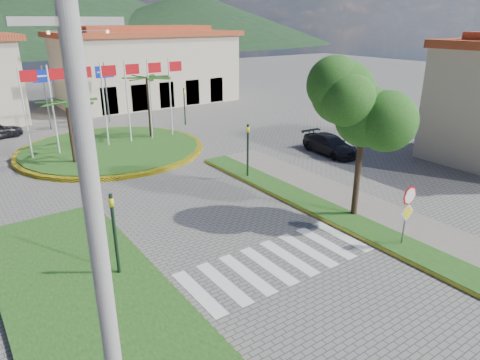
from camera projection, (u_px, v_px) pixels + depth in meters
ground at (360, 318)px, 13.15m from camera, size 160.00×160.00×0.00m
sidewalk_right at (417, 237)px, 17.89m from camera, size 4.00×28.00×0.15m
verge_right at (400, 245)px, 17.24m from camera, size 1.60×28.00×0.18m
median_left at (87, 294)px, 14.20m from camera, size 5.00×14.00×0.18m
crosswalk at (276, 262)px, 16.21m from camera, size 8.00×3.00×0.01m
roundabout_island at (112, 148)px, 29.91m from camera, size 12.70×12.70×6.00m
stop_sign at (408, 206)px, 16.67m from camera, size 0.80×0.11×2.65m
deciduous_tree at (365, 106)px, 18.12m from camera, size 3.60×3.60×6.80m
utility_pole at (101, 269)px, 7.52m from camera, size 0.32×0.32×9.00m
traffic_light_left at (114, 228)px, 14.63m from camera, size 0.15×0.18×3.20m
traffic_light_right at (248, 146)px, 24.07m from camera, size 0.15×0.18×3.20m
traffic_light_far at (184, 103)px, 36.67m from camera, size 0.18×0.15×3.20m
direction_sign_west at (44, 87)px, 34.51m from camera, size 1.60×0.14×5.20m
direction_sign_east at (106, 82)px, 37.21m from camera, size 1.60×0.14×5.20m
street_lamp_centre at (84, 73)px, 35.05m from camera, size 4.80×0.16×8.00m
building_right at (147, 66)px, 46.23m from camera, size 19.08×9.54×8.05m
hill_far_east at (192, 19)px, 151.01m from camera, size 120.00×120.00×18.00m
car_dark_b at (106, 103)px, 43.64m from camera, size 4.16×2.03×1.31m
car_side_right at (330, 144)px, 29.15m from camera, size 2.16×4.57×1.29m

